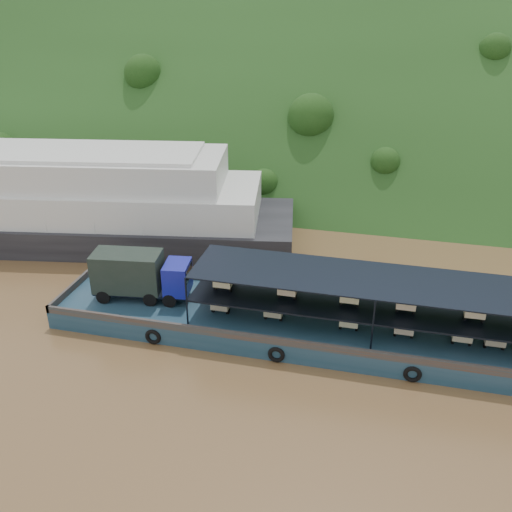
# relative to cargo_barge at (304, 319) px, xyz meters

# --- Properties ---
(ground) EXTENTS (160.00, 160.00, 0.00)m
(ground) POSITION_rel_cargo_barge_xyz_m (-2.26, 1.18, -1.13)
(ground) COLOR brown
(ground) RESTS_ON ground
(hillside) EXTENTS (140.00, 39.60, 39.60)m
(hillside) POSITION_rel_cargo_barge_xyz_m (-2.26, 37.18, -1.13)
(hillside) COLOR #193312
(hillside) RESTS_ON ground
(cargo_barge) EXTENTS (35.00, 7.18, 4.54)m
(cargo_barge) POSITION_rel_cargo_barge_xyz_m (0.00, 0.00, 0.00)
(cargo_barge) COLOR #133143
(cargo_barge) RESTS_ON ground
(passenger_ferry) EXTENTS (41.08, 16.71, 8.09)m
(passenger_ferry) POSITION_rel_cargo_barge_xyz_m (-23.04, 10.40, 2.38)
(passenger_ferry) COLOR black
(passenger_ferry) RESTS_ON ground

